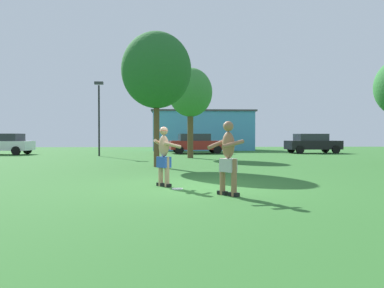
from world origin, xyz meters
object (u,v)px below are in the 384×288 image
object	(u,v)px
car_black_mid_lot	(312,143)
lamp_post	(99,110)
car_white_near_post	(3,144)
tree_behind_players	(156,70)
tree_right_field	(190,93)
player_with_cap	(164,154)
car_red_far_end	(196,143)
frisbee	(177,189)
player_in_gray	(228,156)

from	to	relation	value
car_black_mid_lot	lamp_post	size ratio (longest dim) A/B	0.86
car_white_near_post	tree_behind_players	size ratio (longest dim) A/B	0.74
car_white_near_post	tree_right_field	world-z (taller)	tree_right_field
player_with_cap	car_red_far_end	bearing A→B (deg)	83.71
car_white_near_post	car_black_mid_lot	size ratio (longest dim) A/B	1.01
car_red_far_end	tree_right_field	distance (m)	7.30
frisbee	car_black_mid_lot	bearing A→B (deg)	61.62
player_in_gray	tree_right_field	distance (m)	16.15
player_with_cap	car_red_far_end	world-z (taller)	player_with_cap
player_with_cap	car_red_far_end	distance (m)	20.68
player_in_gray	frisbee	bearing A→B (deg)	135.58
player_with_cap	player_in_gray	xyz separation A→B (m)	(1.50, -1.74, 0.02)
lamp_post	tree_right_field	bearing A→B (deg)	-22.96
car_black_mid_lot	tree_behind_players	size ratio (longest dim) A/B	0.73
frisbee	car_white_near_post	bearing A→B (deg)	122.32
player_with_cap	lamp_post	xyz separation A→B (m)	(-4.73, 16.72, 2.31)
player_in_gray	car_black_mid_lot	world-z (taller)	player_in_gray
player_with_cap	tree_behind_players	distance (m)	7.68
tree_behind_players	car_red_far_end	bearing A→B (deg)	78.86
player_with_cap	player_in_gray	world-z (taller)	player_in_gray
car_black_mid_lot	car_red_far_end	distance (m)	9.51
player_with_cap	car_white_near_post	size ratio (longest dim) A/B	0.37
tree_right_field	car_red_far_end	bearing A→B (deg)	82.97
player_with_cap	player_in_gray	bearing A→B (deg)	-49.27
tree_right_field	tree_behind_players	xyz separation A→B (m)	(-1.90, -7.22, 0.19)
player_with_cap	tree_right_field	xyz separation A→B (m)	(1.47, 14.09, 3.22)
player_with_cap	frisbee	distance (m)	1.13
lamp_post	tree_behind_players	bearing A→B (deg)	-66.42
player_in_gray	tree_right_field	bearing A→B (deg)	90.12
player_with_cap	tree_right_field	bearing A→B (deg)	84.06
tree_behind_players	lamp_post	bearing A→B (deg)	113.58
car_black_mid_lot	car_white_near_post	bearing A→B (deg)	-177.70
car_black_mid_lot	tree_right_field	distance (m)	12.58
player_in_gray	frisbee	world-z (taller)	player_in_gray
lamp_post	player_in_gray	bearing A→B (deg)	-71.35
player_with_cap	tree_behind_players	xyz separation A→B (m)	(-0.43, 6.87, 3.42)
lamp_post	tree_behind_players	xyz separation A→B (m)	(4.30, -9.85, 1.10)
car_black_mid_lot	player_with_cap	bearing A→B (deg)	-119.85
tree_right_field	tree_behind_players	size ratio (longest dim) A/B	0.95
player_with_cap	tree_behind_players	size ratio (longest dim) A/B	0.27
car_black_mid_lot	tree_right_field	world-z (taller)	tree_right_field
car_white_near_post	car_black_mid_lot	distance (m)	24.20
frisbee	car_white_near_post	world-z (taller)	car_white_near_post
frisbee	car_red_far_end	world-z (taller)	car_red_far_end
player_with_cap	lamp_post	size ratio (longest dim) A/B	0.32
player_with_cap	car_black_mid_lot	distance (m)	23.65
car_white_near_post	player_in_gray	bearing A→B (deg)	-56.85
player_in_gray	lamp_post	xyz separation A→B (m)	(-6.23, 18.46, 2.30)
player_in_gray	car_red_far_end	distance (m)	22.31
player_with_cap	tree_behind_players	world-z (taller)	tree_behind_players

